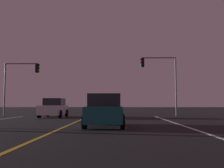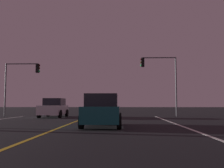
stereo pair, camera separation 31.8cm
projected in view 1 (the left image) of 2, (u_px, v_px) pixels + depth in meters
The scene contains 6 objects.
lane_edge_right at pixel (222, 138), 8.90m from camera, with size 0.16×31.54×0.01m, color silver.
lane_center_divider at pixel (39, 138), 9.03m from camera, with size 0.16×31.54×0.01m, color gold.
car_lead_same_lane at pixel (105, 111), 13.57m from camera, with size 2.02×4.30×1.70m.
car_oncoming at pixel (54, 108), 23.32m from camera, with size 2.02×4.30×1.70m.
traffic_light_near_right at pixel (159, 72), 25.43m from camera, with size 3.54×0.36×5.78m.
traffic_light_near_left at pixel (22, 76), 25.70m from camera, with size 3.53×0.36×5.24m.
Camera 1 is at (2.76, 0.68, 1.19)m, focal length 41.57 mm.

